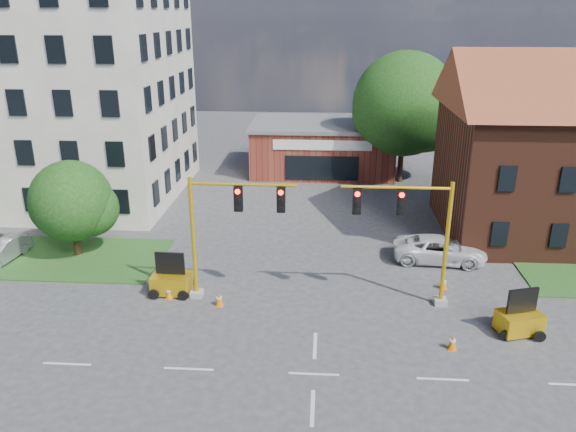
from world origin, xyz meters
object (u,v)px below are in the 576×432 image
object	(u,v)px
trailer_east	(519,320)
pickup_white	(440,249)
trailer_west	(171,281)
signal_mast_west	(227,224)
signal_mast_east	(412,229)

from	to	relation	value
trailer_east	pickup_white	world-z (taller)	trailer_east
trailer_east	pickup_white	size ratio (longest dim) A/B	0.40
trailer_west	trailer_east	xyz separation A→B (m)	(16.26, -2.61, -0.02)
signal_mast_west	trailer_west	bearing A→B (deg)	175.48
signal_mast_west	pickup_white	size ratio (longest dim) A/B	1.19
signal_mast_east	trailer_west	world-z (taller)	signal_mast_east
trailer_west	pickup_white	distance (m)	14.98
pickup_white	signal_mast_west	bearing A→B (deg)	119.30
signal_mast_west	signal_mast_east	size ratio (longest dim) A/B	1.00
signal_mast_east	pickup_white	size ratio (longest dim) A/B	1.19
trailer_east	pickup_white	distance (m)	7.75
signal_mast_west	signal_mast_east	bearing A→B (deg)	0.00
signal_mast_east	pickup_white	distance (m)	6.50
signal_mast_west	trailer_west	world-z (taller)	signal_mast_west
signal_mast_west	pickup_white	world-z (taller)	signal_mast_west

